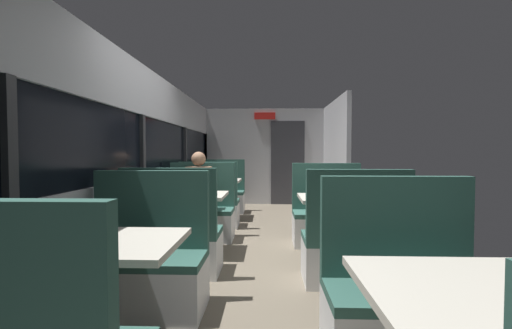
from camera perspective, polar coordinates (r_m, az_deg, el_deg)
The scene contains 18 objects.
ground_plane at distance 4.21m, azimuth 0.92°, elevation -15.37°, with size 3.30×9.20×0.02m, color #665B4C.
carriage_window_panel_left at distance 4.30m, azimuth -18.78°, elevation 0.04°, with size 0.09×8.48×2.30m.
carriage_end_bulkhead at distance 8.21m, azimuth 1.89°, elevation 1.27°, with size 2.90×0.11×2.30m.
carriage_aisle_panel_right at distance 7.15m, azimuth 13.09°, elevation 1.20°, with size 0.08×2.40×2.30m, color #B2B2B7.
dining_table_near_window at distance 2.25m, azimuth -24.46°, elevation -13.97°, with size 0.90×0.70×0.74m.
bench_near_window_facing_entry at distance 2.95m, azimuth -18.05°, elevation -16.29°, with size 0.95×0.50×1.10m.
dining_table_mid_window at distance 4.29m, azimuth -11.15°, elevation -6.19°, with size 0.90×0.70×0.74m.
bench_mid_window_facing_end at distance 3.69m, azimuth -13.66°, elevation -12.51°, with size 0.95×0.50×1.10m.
bench_mid_window_facing_entry at distance 5.01m, azimuth -9.29°, elevation -8.58°, with size 0.95×0.50×1.10m.
dining_table_far_window at distance 6.44m, azimuth -6.68°, elevation -3.40°, with size 0.90×0.70×0.74m.
bench_far_window_facing_end at distance 5.79m, azimuth -7.72°, elevation -7.13°, with size 0.95×0.50×1.10m.
bench_far_window_facing_entry at distance 7.16m, azimuth -5.82°, elevation -5.35°, with size 0.95×0.50×1.10m.
dining_table_front_aisle at distance 1.68m, azimuth 33.23°, elevation -19.72°, with size 0.90×0.70×0.74m.
bench_front_aisle_facing_entry at distance 2.38m, azimuth 23.66°, elevation -21.01°, with size 0.95×0.50×1.10m.
dining_table_rear_aisle at distance 4.06m, azimuth 13.71°, elevation -6.67°, with size 0.90×0.70×0.74m.
bench_rear_aisle_facing_end at distance 3.46m, azimuth 16.08°, elevation -13.50°, with size 0.95×0.50×1.10m.
bench_rear_aisle_facing_entry at distance 4.79m, azimuth 11.96°, elevation -9.09°, with size 0.95×0.50×1.10m.
seated_passenger at distance 4.91m, azimuth -9.47°, elevation -6.33°, with size 0.47×0.55×1.26m.
Camera 1 is at (0.08, -4.02, 1.25)m, focal length 23.86 mm.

